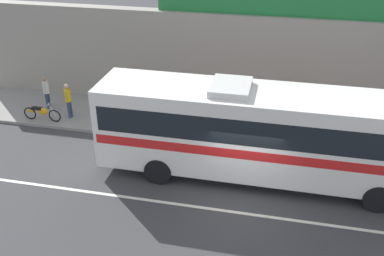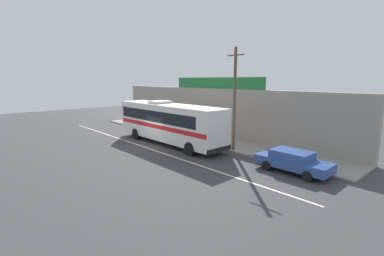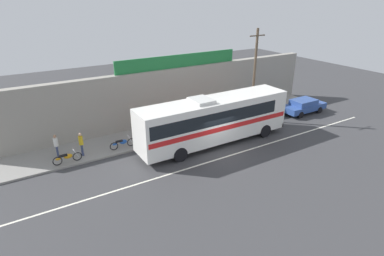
% 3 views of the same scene
% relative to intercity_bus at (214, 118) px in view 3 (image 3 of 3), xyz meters
% --- Properties ---
extents(ground_plane, '(70.00, 70.00, 0.00)m').
position_rel_intercity_bus_xyz_m(ground_plane, '(-0.38, -1.52, -2.07)').
color(ground_plane, '#3A3A3D').
extents(sidewalk_slab, '(30.00, 3.60, 0.14)m').
position_rel_intercity_bus_xyz_m(sidewalk_slab, '(-0.38, 3.68, -2.00)').
color(sidewalk_slab, gray).
rests_on(sidewalk_slab, ground_plane).
extents(storefront_facade, '(30.00, 0.70, 4.80)m').
position_rel_intercity_bus_xyz_m(storefront_facade, '(-0.38, 5.83, 0.33)').
color(storefront_facade, gray).
rests_on(storefront_facade, ground_plane).
extents(storefront_billboard, '(11.49, 0.12, 1.10)m').
position_rel_intercity_bus_xyz_m(storefront_billboard, '(0.31, 5.83, 3.28)').
color(storefront_billboard, '#1E7538').
rests_on(storefront_billboard, storefront_facade).
extents(road_center_stripe, '(30.00, 0.14, 0.01)m').
position_rel_intercity_bus_xyz_m(road_center_stripe, '(-0.38, -2.32, -2.06)').
color(road_center_stripe, silver).
rests_on(road_center_stripe, ground_plane).
extents(intercity_bus, '(12.23, 2.66, 3.78)m').
position_rel_intercity_bus_xyz_m(intercity_bus, '(0.00, 0.00, 0.00)').
color(intercity_bus, white).
rests_on(intercity_bus, ground_plane).
extents(parked_car, '(4.54, 1.89, 1.37)m').
position_rel_intercity_bus_xyz_m(parked_car, '(11.32, 1.02, -1.33)').
color(parked_car, '#2D4C93').
rests_on(parked_car, ground_plane).
extents(utility_pole, '(1.60, 0.22, 7.97)m').
position_rel_intercity_bus_xyz_m(utility_pole, '(5.71, 2.16, 2.19)').
color(utility_pole, brown).
rests_on(utility_pole, sidewalk_slab).
extents(motorcycle_blue, '(1.93, 0.56, 0.94)m').
position_rel_intercity_bus_xyz_m(motorcycle_blue, '(-6.39, 2.54, -1.50)').
color(motorcycle_blue, black).
rests_on(motorcycle_blue, sidewalk_slab).
extents(motorcycle_black, '(1.90, 0.56, 0.94)m').
position_rel_intercity_bus_xyz_m(motorcycle_black, '(-10.33, 2.32, -1.50)').
color(motorcycle_black, black).
rests_on(motorcycle_black, sidewalk_slab).
extents(pedestrian_by_curb, '(0.30, 0.48, 1.66)m').
position_rel_intercity_bus_xyz_m(pedestrian_by_curb, '(-10.70, 3.64, -0.96)').
color(pedestrian_by_curb, navy).
rests_on(pedestrian_by_curb, sidewalk_slab).
extents(pedestrian_near_shop, '(0.30, 0.48, 1.65)m').
position_rel_intercity_bus_xyz_m(pedestrian_near_shop, '(-4.96, 3.07, -0.97)').
color(pedestrian_near_shop, navy).
rests_on(pedestrian_near_shop, sidewalk_slab).
extents(pedestrian_far_left, '(0.30, 0.48, 1.72)m').
position_rel_intercity_bus_xyz_m(pedestrian_far_left, '(-9.17, 2.93, -0.92)').
color(pedestrian_far_left, navy).
rests_on(pedestrian_far_left, sidewalk_slab).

